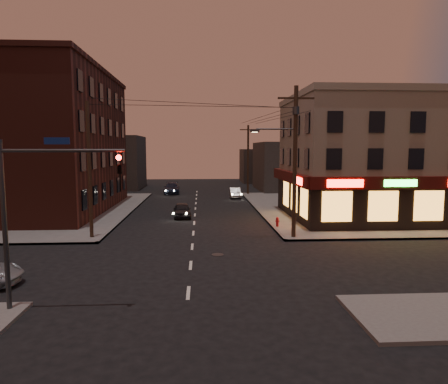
{
  "coord_description": "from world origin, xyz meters",
  "views": [
    {
      "loc": [
        0.55,
        -20.36,
        6.07
      ],
      "look_at": [
        2.1,
        6.01,
        3.2
      ],
      "focal_mm": 32.0,
      "sensor_mm": 36.0,
      "label": 1
    }
  ],
  "objects": [
    {
      "name": "bg_building_ne_a",
      "position": [
        14.0,
        38.0,
        3.5
      ],
      "size": [
        10.0,
        12.0,
        7.0
      ],
      "primitive_type": "cube",
      "color": "#3F3D3A",
      "rests_on": "ground"
    },
    {
      "name": "utility_pole_far",
      "position": [
        6.8,
        32.0,
        4.65
      ],
      "size": [
        0.26,
        0.26,
        9.0
      ],
      "primitive_type": "cylinder",
      "color": "#382619",
      "rests_on": "sidewalk_ne"
    },
    {
      "name": "fire_hydrant",
      "position": [
        6.4,
        9.45,
        0.54
      ],
      "size": [
        0.31,
        0.31,
        0.72
      ],
      "rotation": [
        0.0,
        0.0,
        -0.05
      ],
      "color": "maroon",
      "rests_on": "sidewalk_ne"
    },
    {
      "name": "brick_apartment",
      "position": [
        -14.5,
        19.0,
        6.65
      ],
      "size": [
        12.0,
        20.0,
        13.0
      ],
      "primitive_type": "cube",
      "color": "#4B1F18",
      "rests_on": "sidewalk_nw"
    },
    {
      "name": "pizza_building",
      "position": [
        15.93,
        13.43,
        5.35
      ],
      "size": [
        15.85,
        12.85,
        10.5
      ],
      "color": "gray",
      "rests_on": "sidewalk_ne"
    },
    {
      "name": "sidewalk_ne",
      "position": [
        18.0,
        19.0,
        0.07
      ],
      "size": [
        24.0,
        28.0,
        0.15
      ],
      "primitive_type": "cube",
      "color": "#514F4C",
      "rests_on": "ground"
    },
    {
      "name": "utility_pole_main",
      "position": [
        6.68,
        5.8,
        5.76
      ],
      "size": [
        4.2,
        0.44,
        10.0
      ],
      "color": "#382619",
      "rests_on": "sidewalk_ne"
    },
    {
      "name": "utility_pole_west",
      "position": [
        -6.8,
        6.5,
        4.65
      ],
      "size": [
        0.24,
        0.24,
        9.0
      ],
      "primitive_type": "cylinder",
      "color": "#382619",
      "rests_on": "sidewalk_nw"
    },
    {
      "name": "traffic_signal",
      "position": [
        -5.57,
        -5.6,
        4.16
      ],
      "size": [
        4.49,
        0.32,
        6.47
      ],
      "color": "#333538",
      "rests_on": "ground"
    },
    {
      "name": "sedan_far",
      "position": [
        -3.38,
        34.01,
        0.73
      ],
      "size": [
        2.23,
        5.08,
        1.45
      ],
      "primitive_type": "imported",
      "rotation": [
        0.0,
        0.0,
        0.04
      ],
      "color": "black",
      "rests_on": "ground"
    },
    {
      "name": "sedan_near",
      "position": [
        -1.11,
        14.86,
        0.64
      ],
      "size": [
        1.75,
        3.83,
        1.27
      ],
      "primitive_type": "imported",
      "rotation": [
        0.0,
        0.0,
        0.07
      ],
      "color": "black",
      "rests_on": "ground"
    },
    {
      "name": "sedan_mid",
      "position": [
        4.84,
        28.84,
        0.63
      ],
      "size": [
        1.39,
        3.85,
        1.26
      ],
      "primitive_type": "imported",
      "rotation": [
        0.0,
        0.0,
        -0.01
      ],
      "color": "gray",
      "rests_on": "ground"
    },
    {
      "name": "ground",
      "position": [
        0.0,
        0.0,
        0.0
      ],
      "size": [
        120.0,
        120.0,
        0.0
      ],
      "primitive_type": "plane",
      "color": "black",
      "rests_on": "ground"
    },
    {
      "name": "sidewalk_nw",
      "position": [
        -18.0,
        19.0,
        0.07
      ],
      "size": [
        24.0,
        28.0,
        0.15
      ],
      "primitive_type": "cube",
      "color": "#514F4C",
      "rests_on": "ground"
    },
    {
      "name": "bg_building_nw",
      "position": [
        -13.0,
        42.0,
        4.0
      ],
      "size": [
        9.0,
        10.0,
        8.0
      ],
      "primitive_type": "cube",
      "color": "#3F3D3A",
      "rests_on": "ground"
    },
    {
      "name": "bg_building_ne_b",
      "position": [
        12.0,
        52.0,
        3.0
      ],
      "size": [
        8.0,
        8.0,
        6.0
      ],
      "primitive_type": "cube",
      "color": "#3F3D3A",
      "rests_on": "ground"
    }
  ]
}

